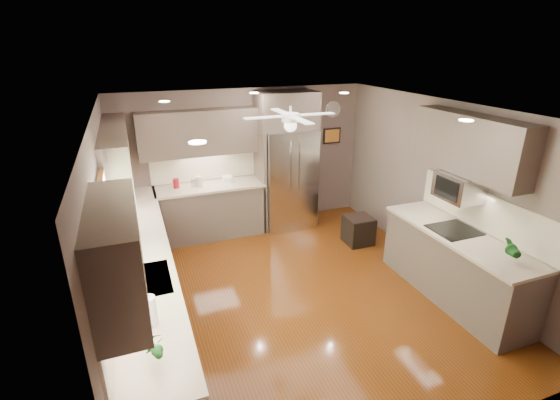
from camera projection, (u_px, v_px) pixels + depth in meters
floor at (297, 292)px, 5.60m from camera, size 5.00×5.00×0.00m
ceiling at (300, 110)px, 4.69m from camera, size 5.00×5.00×0.00m
wall_back at (244, 159)px, 7.32m from camera, size 4.50×0.00×4.50m
wall_front at (432, 332)px, 2.97m from camera, size 4.50×0.00×4.50m
wall_left at (108, 237)px, 4.41m from camera, size 0.00×5.00×5.00m
wall_right at (441, 188)px, 5.89m from camera, size 0.00×5.00×5.00m
canister_a at (176, 183)px, 6.78m from camera, size 0.11×0.11×0.16m
canister_b at (194, 183)px, 6.84m from camera, size 0.11×0.11×0.13m
canister_c at (199, 181)px, 6.85m from camera, size 0.14×0.14×0.18m
soap_bottle at (127, 257)px, 4.44m from camera, size 0.12×0.12×0.20m
potted_plant_left at (153, 345)px, 3.08m from camera, size 0.17×0.12×0.29m
potted_plant_right at (512, 248)px, 4.49m from camera, size 0.21×0.19×0.31m
bowl at (228, 181)px, 7.07m from camera, size 0.29×0.29×0.05m
left_run at (145, 285)px, 4.91m from camera, size 0.65×4.70×1.45m
back_run at (210, 210)px, 7.11m from camera, size 1.85×0.65×1.45m
uppers at (226, 153)px, 5.29m from camera, size 4.50×4.70×0.95m
window at (106, 230)px, 3.87m from camera, size 0.05×1.12×0.92m
sink at (146, 282)px, 4.20m from camera, size 0.50×0.70×0.32m
refrigerator at (287, 164)px, 7.28m from camera, size 1.06×0.75×2.45m
right_run at (455, 264)px, 5.36m from camera, size 0.70×2.20×1.45m
microwave at (459, 187)px, 5.25m from camera, size 0.43×0.55×0.34m
ceiling_fan at (290, 120)px, 5.01m from camera, size 1.18×1.18×0.32m
recessed_lights at (285, 105)px, 5.03m from camera, size 2.84×3.14×0.01m
wall_clock at (333, 109)px, 7.59m from camera, size 0.30×0.03×0.30m
framed_print at (332, 136)px, 7.77m from camera, size 0.36×0.03×0.30m
stool at (358, 230)px, 6.91m from camera, size 0.45×0.45×0.50m
paper_towel at (150, 311)px, 3.47m from camera, size 0.12×0.12×0.30m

